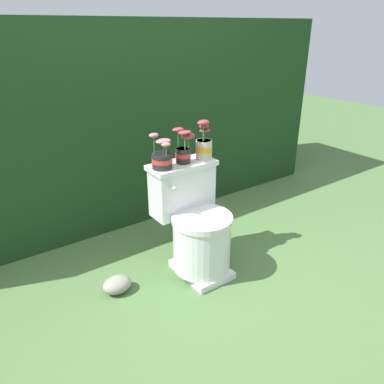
% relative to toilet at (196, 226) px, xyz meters
% --- Properties ---
extents(ground_plane, '(12.00, 12.00, 0.00)m').
position_rel_toilet_xyz_m(ground_plane, '(-0.01, -0.03, -0.31)').
color(ground_plane, '#4C703D').
extents(hedge_backdrop, '(3.69, 0.99, 1.51)m').
position_rel_toilet_xyz_m(hedge_backdrop, '(-0.01, 1.25, 0.45)').
color(hedge_backdrop, '#193819').
rests_on(hedge_backdrop, ground).
extents(toilet, '(0.42, 0.49, 0.68)m').
position_rel_toilet_xyz_m(toilet, '(0.00, 0.00, 0.00)').
color(toilet, silver).
rests_on(toilet, ground).
extents(potted_plant_left, '(0.12, 0.12, 0.21)m').
position_rel_toilet_xyz_m(potted_plant_left, '(-0.15, 0.13, 0.44)').
color(potted_plant_left, '#262628').
rests_on(potted_plant_left, toilet).
extents(potted_plant_midleft, '(0.12, 0.12, 0.21)m').
position_rel_toilet_xyz_m(potted_plant_midleft, '(0.01, 0.14, 0.46)').
color(potted_plant_midleft, '#262628').
rests_on(potted_plant_midleft, toilet).
extents(potted_plant_middle, '(0.11, 0.10, 0.25)m').
position_rel_toilet_xyz_m(potted_plant_middle, '(0.16, 0.13, 0.46)').
color(potted_plant_middle, beige).
rests_on(potted_plant_middle, toilet).
extents(garden_stone, '(0.17, 0.14, 0.10)m').
position_rel_toilet_xyz_m(garden_stone, '(-0.52, 0.07, -0.26)').
color(garden_stone, gray).
rests_on(garden_stone, ground).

